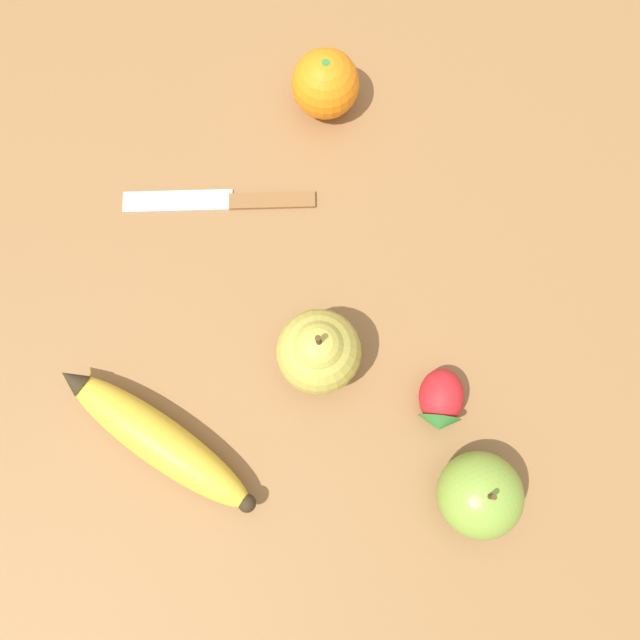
{
  "coord_description": "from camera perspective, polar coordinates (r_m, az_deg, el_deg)",
  "views": [
    {
      "loc": [
        0.07,
        0.1,
        0.59
      ],
      "look_at": [
        -0.02,
        -0.0,
        0.03
      ],
      "focal_mm": 35.0,
      "sensor_mm": 36.0,
      "label": 1
    }
  ],
  "objects": [
    {
      "name": "strawberry",
      "position": [
        0.58,
        11.0,
        -7.27
      ],
      "size": [
        0.07,
        0.07,
        0.04
      ],
      "rotation": [
        0.0,
        0.0,
        0.72
      ],
      "color": "red",
      "rests_on": "ground_plane"
    },
    {
      "name": "pear",
      "position": [
        0.55,
        -0.41,
        -3.09
      ],
      "size": [
        0.08,
        0.08,
        0.1
      ],
      "color": "#B7AD47",
      "rests_on": "ground_plane"
    },
    {
      "name": "apple",
      "position": [
        0.57,
        14.41,
        -15.23
      ],
      "size": [
        0.07,
        0.07,
        0.08
      ],
      "color": "olive",
      "rests_on": "ground_plane"
    },
    {
      "name": "banana",
      "position": [
        0.59,
        -14.71,
        -10.46
      ],
      "size": [
        0.09,
        0.21,
        0.04
      ],
      "rotation": [
        0.0,
        0.0,
        4.97
      ],
      "color": "gold",
      "rests_on": "ground_plane"
    },
    {
      "name": "orange",
      "position": [
        0.67,
        0.49,
        20.77
      ],
      "size": [
        0.07,
        0.07,
        0.07
      ],
      "color": "orange",
      "rests_on": "ground_plane"
    },
    {
      "name": "paring_knife",
      "position": [
        0.65,
        -8.72,
        10.67
      ],
      "size": [
        0.17,
        0.14,
        0.01
      ],
      "rotation": [
        0.0,
        0.0,
        4.02
      ],
      "color": "silver",
      "rests_on": "ground_plane"
    },
    {
      "name": "ground_plane",
      "position": [
        0.6,
        -1.46,
        -2.1
      ],
      "size": [
        3.0,
        3.0,
        0.0
      ],
      "primitive_type": "plane",
      "color": "olive"
    }
  ]
}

